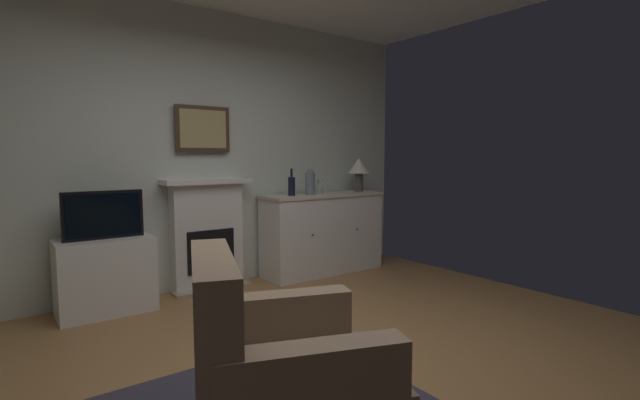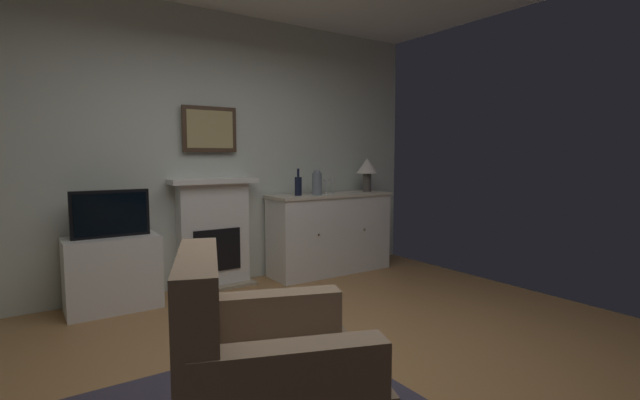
{
  "view_description": "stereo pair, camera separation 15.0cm",
  "coord_description": "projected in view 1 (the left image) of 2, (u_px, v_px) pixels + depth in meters",
  "views": [
    {
      "loc": [
        -1.65,
        -2.05,
        1.32
      ],
      "look_at": [
        0.31,
        0.58,
        1.0
      ],
      "focal_mm": 25.33,
      "sensor_mm": 36.0,
      "label": 1
    },
    {
      "loc": [
        -1.52,
        -2.13,
        1.32
      ],
      "look_at": [
        0.31,
        0.58,
        1.0
      ],
      "focal_mm": 25.33,
      "sensor_mm": 36.0,
      "label": 2
    }
  ],
  "objects": [
    {
      "name": "ground_plane",
      "position": [
        336.0,
        382.0,
        2.74
      ],
      "size": [
        5.28,
        4.68,
        0.1
      ],
      "primitive_type": "cube",
      "color": "#9E7042",
      "rests_on": "ground"
    },
    {
      "name": "vase_decorative",
      "position": [
        310.0,
        182.0,
        4.91
      ],
      "size": [
        0.11,
        0.11,
        0.28
      ],
      "color": "slate",
      "rests_on": "sideboard_cabinet"
    },
    {
      "name": "framed_picture",
      "position": [
        203.0,
        129.0,
        4.42
      ],
      "size": [
        0.55,
        0.04,
        0.45
      ],
      "color": "#473323"
    },
    {
      "name": "table_lamp",
      "position": [
        359.0,
        168.0,
        5.38
      ],
      "size": [
        0.26,
        0.26,
        0.4
      ],
      "color": "#4C4742",
      "rests_on": "sideboard_cabinet"
    },
    {
      "name": "wine_bottle",
      "position": [
        292.0,
        186.0,
        4.82
      ],
      "size": [
        0.08,
        0.08,
        0.29
      ],
      "color": "black",
      "rests_on": "sideboard_cabinet"
    },
    {
      "name": "tv_set",
      "position": [
        103.0,
        215.0,
        3.73
      ],
      "size": [
        0.62,
        0.07,
        0.4
      ],
      "color": "black",
      "rests_on": "tv_cabinet"
    },
    {
      "name": "fireplace_unit",
      "position": [
        207.0,
        234.0,
        4.48
      ],
      "size": [
        0.87,
        0.3,
        1.1
      ],
      "color": "white",
      "rests_on": "ground_plane"
    },
    {
      "name": "wine_glass_left",
      "position": [
        319.0,
        183.0,
        5.01
      ],
      "size": [
        0.07,
        0.07,
        0.16
      ],
      "color": "silver",
      "rests_on": "sideboard_cabinet"
    },
    {
      "name": "armchair",
      "position": [
        278.0,
        375.0,
        1.93
      ],
      "size": [
        1.02,
        0.99,
        0.92
      ],
      "color": "#8C7259",
      "rests_on": "ground_plane"
    },
    {
      "name": "sideboard_cabinet",
      "position": [
        323.0,
        233.0,
        5.13
      ],
      "size": [
        1.45,
        0.49,
        0.9
      ],
      "color": "white",
      "rests_on": "ground_plane"
    },
    {
      "name": "wall_rear",
      "position": [
        191.0,
        150.0,
        4.45
      ],
      "size": [
        5.28,
        0.06,
        2.76
      ],
      "primitive_type": "cube",
      "color": "silver",
      "rests_on": "ground_plane"
    },
    {
      "name": "tv_cabinet",
      "position": [
        106.0,
        276.0,
        3.8
      ],
      "size": [
        0.75,
        0.42,
        0.64
      ],
      "color": "white",
      "rests_on": "ground_plane"
    },
    {
      "name": "wine_glass_center",
      "position": [
        325.0,
        183.0,
        5.11
      ],
      "size": [
        0.07,
        0.07,
        0.16
      ],
      "color": "silver",
      "rests_on": "sideboard_cabinet"
    }
  ]
}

